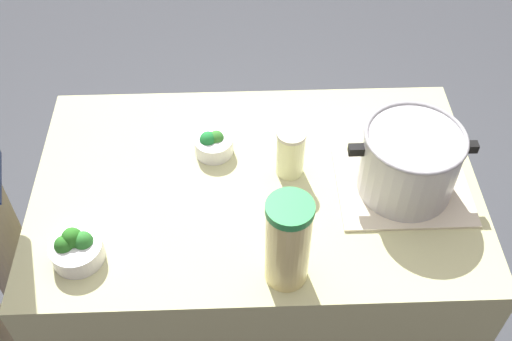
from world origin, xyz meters
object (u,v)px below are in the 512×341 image
(cooking_pot, at_px, (410,161))
(broccoli_bowl_center, at_px, (76,248))
(lemonade_pitcher, at_px, (288,242))
(mason_jar, at_px, (290,152))
(broccoli_bowl_front, at_px, (213,144))

(cooking_pot, xyz_separation_m, broccoli_bowl_center, (0.83, 0.19, -0.07))
(lemonade_pitcher, relative_size, mason_jar, 1.77)
(broccoli_bowl_center, bearing_deg, lemonade_pitcher, 172.29)
(broccoli_bowl_front, xyz_separation_m, broccoli_bowl_center, (0.33, 0.34, 0.00))
(broccoli_bowl_front, distance_m, broccoli_bowl_center, 0.47)
(lemonade_pitcher, distance_m, mason_jar, 0.34)
(cooking_pot, height_order, broccoli_bowl_front, cooking_pot)
(broccoli_bowl_front, relative_size, broccoli_bowl_center, 0.84)
(cooking_pot, distance_m, broccoli_bowl_front, 0.54)
(cooking_pot, distance_m, lemonade_pitcher, 0.42)
(cooking_pot, xyz_separation_m, lemonade_pitcher, (0.33, 0.26, 0.02))
(mason_jar, bearing_deg, broccoli_bowl_center, 26.25)
(broccoli_bowl_center, bearing_deg, broccoli_bowl_front, -133.39)
(cooking_pot, relative_size, broccoli_bowl_center, 2.55)
(cooking_pot, relative_size, lemonade_pitcher, 1.25)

